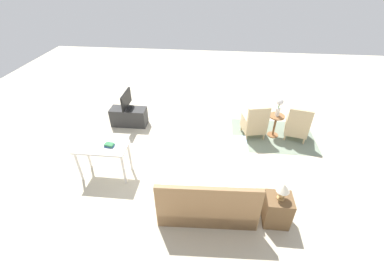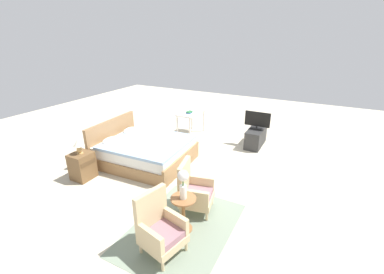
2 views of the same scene
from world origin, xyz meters
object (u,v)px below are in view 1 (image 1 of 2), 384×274
Objects in this scene: flower_vase at (279,105)px; nightstand at (277,210)px; tv_stand at (129,117)px; bed at (208,176)px; armchair_by_window_left at (297,126)px; tv_flatscreen at (126,101)px; armchair_by_window_right at (255,124)px; table_lamp at (283,189)px; side_table at (275,123)px; vanity_desk at (102,151)px; book_stack at (109,145)px.

nightstand is at bearing 81.90° from flower_vase.
tv_stand is (3.89, -0.15, -0.64)m from flower_vase.
armchair_by_window_left is at bearing -138.12° from bed.
flower_vase is (-1.62, -2.01, 0.59)m from bed.
tv_stand is 1.39× the size of tv_flatscreen.
armchair_by_window_right reaches higher than table_lamp.
bed is 2.32× the size of armchair_by_window_right.
side_table is (-0.53, -0.09, -0.01)m from armchair_by_window_right.
vanity_desk is at bearing 28.39° from armchair_by_window_right.
vanity_desk is at bearing -4.36° from bed.
vanity_desk is (-0.11, 1.99, -0.11)m from tv_flatscreen.
side_table is at bearing -9.63° from armchair_by_window_left.
armchair_by_window_left is 4.69× the size of book_stack.
book_stack is (3.09, 1.73, 0.40)m from armchair_by_window_right.
tv_flatscreen reaches higher than vanity_desk.
side_table is at bearing -153.29° from book_stack.
table_lamp is at bearing 93.03° from armchair_by_window_right.
nightstand is at bearing 165.66° from vanity_desk.
nightstand is (-0.14, 2.62, -0.09)m from armchair_by_window_right.
armchair_by_window_right is at bearing 9.64° from flower_vase.
flower_vase is at bearing -9.63° from armchair_by_window_left.
armchair_by_window_right is at bearing 9.64° from side_table.
vanity_desk is (3.78, 1.85, 0.26)m from side_table.
tv_flatscreen is at bearing -39.23° from table_lamp.
tv_stand is at bearing -43.58° from bed.
flower_vase is (-0.00, -0.00, 0.52)m from side_table.
flower_vase is 1.45× the size of table_lamp.
vanity_desk is (3.25, 1.76, 0.25)m from armchair_by_window_right.
armchair_by_window_right reaches higher than tv_stand.
tv_flatscreen reaches higher than side_table.
armchair_by_window_left is at bearing 170.37° from side_table.
armchair_by_window_right is at bearing 0.02° from armchair_by_window_left.
table_lamp reaches higher than vanity_desk.
tv_stand is at bearing -39.25° from table_lamp.
side_table is (-1.62, -2.01, 0.08)m from bed.
armchair_by_window_left is (-2.14, -1.92, 0.08)m from bed.
flower_vase is 4.05m from book_stack.
table_lamp is 0.32× the size of vanity_desk.
vanity_desk is at bearing 26.05° from side_table.
armchair_by_window_right is 3.71m from vanity_desk.
armchair_by_window_right is 2.79× the size of table_lamp.
armchair_by_window_right is 1.56× the size of nightstand.
vanity_desk is at bearing 93.18° from tv_stand.
tv_flatscreen reaches higher than tv_stand.
book_stack reaches higher than side_table.
nightstand is 0.51m from table_lamp.
book_stack is (3.61, 1.82, -0.11)m from flower_vase.
bed reaches higher than side_table.
bed is at bearing 51.15° from side_table.
nightstand is 4.55m from tv_flatscreen.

